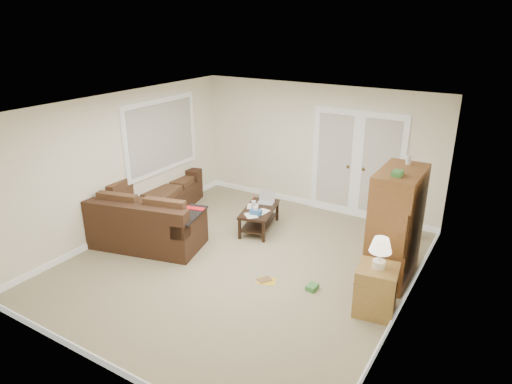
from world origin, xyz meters
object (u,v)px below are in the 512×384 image
Objects in this scene: coffee_table at (260,217)px; tv_armoire at (395,225)px; sectional_sofa at (153,210)px; side_cabinet at (376,286)px.

coffee_table is 2.63m from tv_armoire.
sectional_sofa reaches higher than coffee_table.
side_cabinet reaches higher than sectional_sofa.
tv_armoire is 1.67× the size of side_cabinet.
tv_armoire reaches higher than sectional_sofa.
sectional_sofa is at bearing -165.20° from coffee_table.
side_cabinet is (2.61, -1.38, 0.16)m from coffee_table.
side_cabinet is at bearing -86.10° from tv_armoire.
sectional_sofa is at bearing -172.68° from tv_armoire.
tv_armoire is at bearing -6.35° from sectional_sofa.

